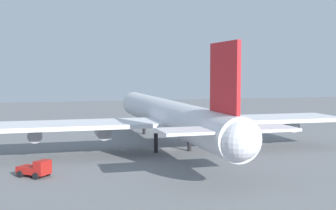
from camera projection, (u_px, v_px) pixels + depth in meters
name	position (u px, v px, depth m)	size (l,w,h in m)	color
ground_plane	(168.00, 149.00, 85.01)	(275.30, 275.30, 0.00)	slate
cargo_airplane	(169.00, 116.00, 83.95)	(68.82, 64.42, 18.17)	silver
maintenance_van	(36.00, 169.00, 62.46)	(4.67, 4.86, 2.38)	#B21E19
safety_cone_nose	(146.00, 127.00, 115.52)	(0.50, 0.50, 0.71)	orange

